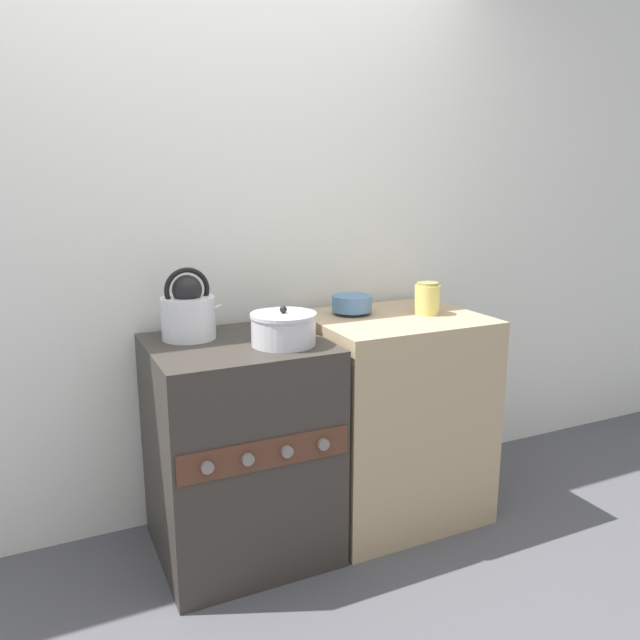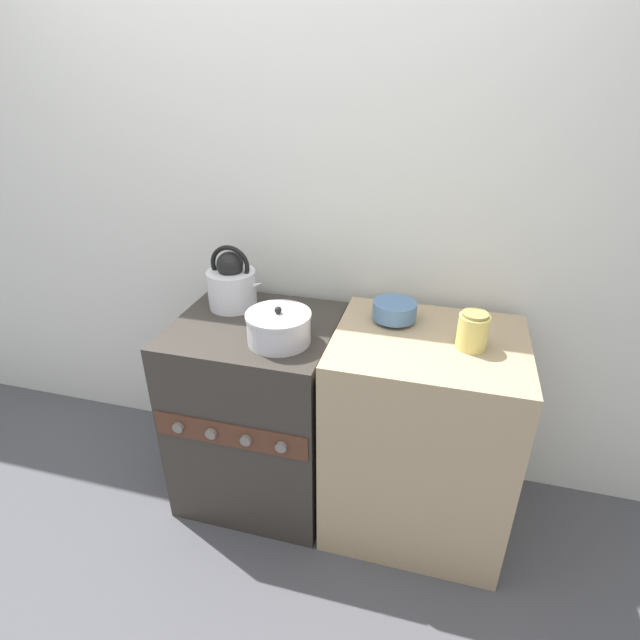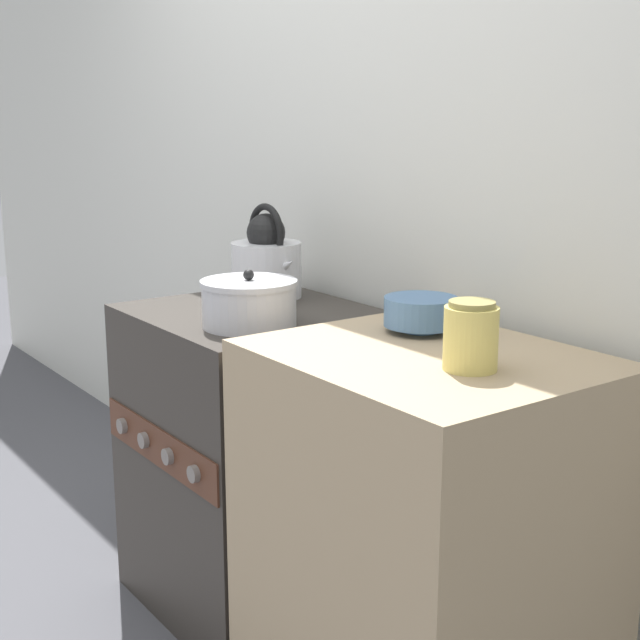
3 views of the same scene
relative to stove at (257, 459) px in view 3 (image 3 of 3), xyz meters
The scene contains 8 objects.
ground_plane 0.53m from the stove, 90.00° to the right, with size 12.00×12.00×0.00m, color #4C4C51.
wall_back 0.89m from the stove, 90.00° to the left, with size 7.00×0.06×2.50m.
stove is the anchor object (origin of this frame).
counter 0.71m from the stove, ahead, with size 0.72×0.60×0.91m.
kettle 0.58m from the stove, 137.53° to the left, with size 0.26×0.21×0.28m.
cooking_pot 0.53m from the stove, 36.07° to the right, with size 0.25×0.25×0.15m.
enamel_bowl 0.77m from the stove, 11.24° to the left, with size 0.17×0.17×0.08m.
storage_jar 1.01m from the stove, ahead, with size 0.11×0.11×0.14m.
Camera 3 is at (2.07, -0.97, 1.41)m, focal length 50.00 mm.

